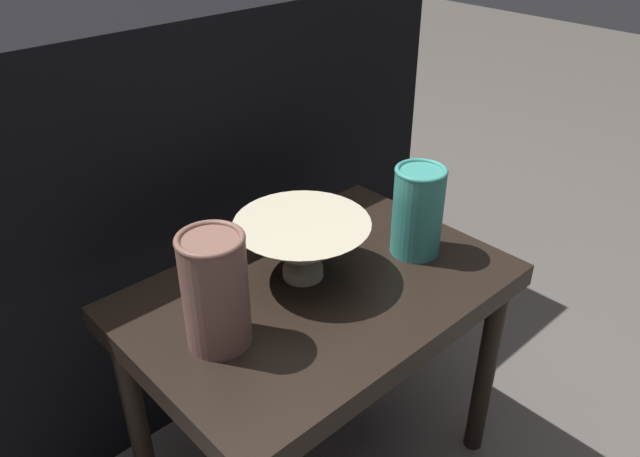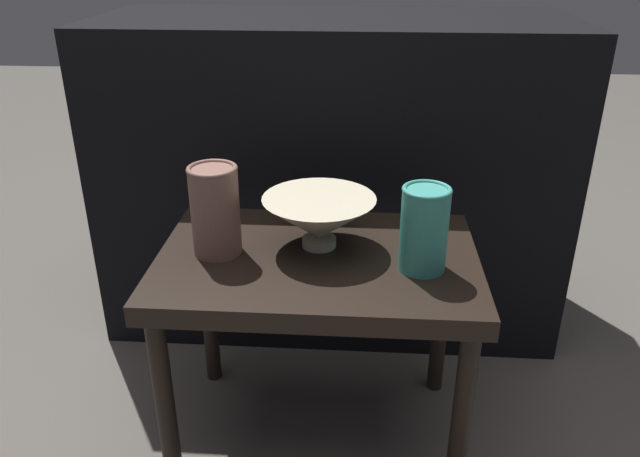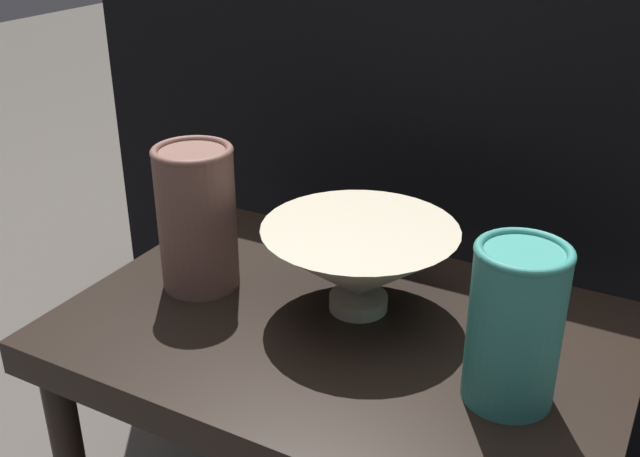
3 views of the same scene
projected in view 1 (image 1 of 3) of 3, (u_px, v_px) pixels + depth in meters
table at (319, 314)px, 1.04m from camera, size 0.62×0.42×0.45m
couch_backdrop at (149, 191)px, 1.37m from camera, size 1.19×0.50×0.82m
bowl at (303, 245)px, 1.01m from camera, size 0.22×0.22×0.10m
vase_textured_left at (216, 290)px, 0.85m from camera, size 0.09×0.09×0.17m
vase_colorful_right at (418, 210)px, 1.06m from camera, size 0.09×0.09×0.16m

